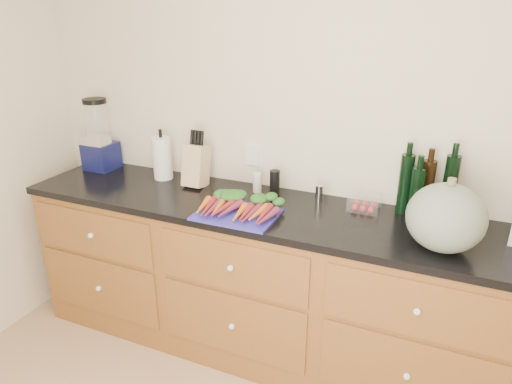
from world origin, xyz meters
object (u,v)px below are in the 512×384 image
at_px(cutting_board, 237,214).
at_px(paper_towel, 162,158).
at_px(knife_block, 196,165).
at_px(tomato_box, 364,203).
at_px(squash, 446,218).
at_px(carrots, 240,206).
at_px(blender_appliance, 99,139).

bearing_deg(cutting_board, paper_towel, 154.39).
bearing_deg(knife_block, cutting_board, -36.00).
bearing_deg(tomato_box, squash, -36.00).
bearing_deg(carrots, paper_towel, 157.30).
xyz_separation_m(cutting_board, paper_towel, (-0.67, 0.32, 0.13)).
relative_size(cutting_board, squash, 1.22).
distance_m(carrots, blender_appliance, 1.20).
distance_m(paper_towel, knife_block, 0.26).
xyz_separation_m(squash, knife_block, (-1.40, 0.26, -0.03)).
bearing_deg(tomato_box, blender_appliance, -179.59).
distance_m(blender_appliance, knife_block, 0.74).
xyz_separation_m(cutting_board, blender_appliance, (-1.15, 0.32, 0.20)).
height_order(cutting_board, tomato_box, tomato_box).
bearing_deg(squash, carrots, 179.95).
height_order(blender_appliance, knife_block, blender_appliance).
distance_m(carrots, knife_block, 0.50).
bearing_deg(cutting_board, tomato_box, 29.19).
distance_m(carrots, squash, 1.00).
bearing_deg(carrots, cutting_board, -90.00).
xyz_separation_m(carrots, tomato_box, (0.59, 0.29, 0.00)).
bearing_deg(squash, blender_appliance, 172.62).
distance_m(cutting_board, squash, 1.00).
bearing_deg(paper_towel, knife_block, -4.49).
relative_size(carrots, knife_block, 1.70).
bearing_deg(paper_towel, tomato_box, 0.46).
bearing_deg(squash, knife_block, 169.49).
relative_size(squash, knife_block, 1.36).
relative_size(cutting_board, carrots, 0.98).
height_order(squash, blender_appliance, blender_appliance).
xyz_separation_m(blender_appliance, knife_block, (0.74, -0.02, -0.08)).
xyz_separation_m(cutting_board, knife_block, (-0.41, 0.30, 0.12)).
relative_size(squash, paper_towel, 1.27).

